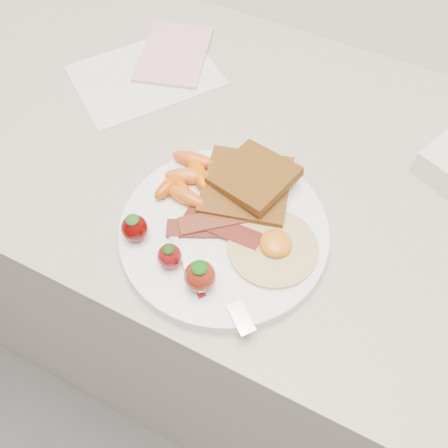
% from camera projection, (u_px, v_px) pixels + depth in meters
% --- Properties ---
extents(counter, '(2.00, 0.60, 0.90)m').
position_uv_depth(counter, '(266.00, 298.00, 1.09)').
color(counter, gray).
rests_on(counter, ground).
extents(plate, '(0.27, 0.27, 0.02)m').
position_uv_depth(plate, '(224.00, 232.00, 0.65)').
color(plate, white).
rests_on(plate, counter).
extents(toast_lower, '(0.14, 0.14, 0.01)m').
position_uv_depth(toast_lower, '(247.00, 186.00, 0.67)').
color(toast_lower, '#442010').
rests_on(toast_lower, plate).
extents(toast_upper, '(0.11, 0.11, 0.02)m').
position_uv_depth(toast_upper, '(254.00, 176.00, 0.66)').
color(toast_upper, '#3D240F').
rests_on(toast_upper, toast_lower).
extents(fried_egg, '(0.14, 0.14, 0.02)m').
position_uv_depth(fried_egg, '(274.00, 246.00, 0.62)').
color(fried_egg, '#C8BC91').
rests_on(fried_egg, plate).
extents(bacon_strips, '(0.12, 0.10, 0.01)m').
position_uv_depth(bacon_strips, '(216.00, 225.00, 0.64)').
color(bacon_strips, black).
rests_on(bacon_strips, plate).
extents(baby_carrots, '(0.08, 0.10, 0.02)m').
position_uv_depth(baby_carrots, '(187.00, 178.00, 0.67)').
color(baby_carrots, '#CF5C1A').
rests_on(baby_carrots, plate).
extents(strawberries, '(0.14, 0.06, 0.05)m').
position_uv_depth(strawberries, '(171.00, 255.00, 0.59)').
color(strawberries, '#4E0101').
rests_on(strawberries, plate).
extents(fork, '(0.15, 0.09, 0.00)m').
position_uv_depth(fork, '(211.00, 288.00, 0.59)').
color(fork, white).
rests_on(fork, plate).
extents(paper_sheet, '(0.27, 0.28, 0.00)m').
position_uv_depth(paper_sheet, '(145.00, 75.00, 0.82)').
color(paper_sheet, silver).
rests_on(paper_sheet, counter).
extents(notepad, '(0.15, 0.18, 0.01)m').
position_uv_depth(notepad, '(174.00, 54.00, 0.85)').
color(notepad, '#D59CAA').
rests_on(notepad, paper_sheet).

